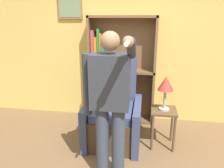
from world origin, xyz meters
TOP-DOWN VIEW (x-y plane):
  - wall_back at (-0.01, 2.03)m, footprint 8.00×0.11m
  - bookcase at (-0.28, 1.87)m, footprint 1.18×0.28m
  - armchair at (-0.18, 1.13)m, footprint 0.82×0.87m
  - person_standing at (-0.10, 0.26)m, footprint 0.57×0.78m
  - side_table at (0.56, 1.08)m, footprint 0.36×0.36m
  - table_lamp at (0.56, 1.08)m, footprint 0.23×0.23m

SIDE VIEW (x-z plane):
  - armchair at x=-0.18m, z-range -0.25..1.05m
  - side_table at x=0.56m, z-range 0.17..0.75m
  - bookcase at x=-0.28m, z-range -0.04..1.86m
  - table_lamp at x=0.56m, z-range 0.71..1.21m
  - person_standing at x=-0.10m, z-range 0.13..1.87m
  - wall_back at x=-0.01m, z-range 0.00..2.80m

